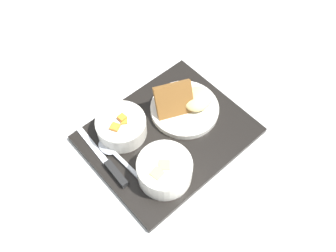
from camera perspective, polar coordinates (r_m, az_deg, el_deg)
name	(u,v)px	position (r m, az deg, el deg)	size (l,w,h in m)	color
ground_plane	(168,136)	(0.89, 0.00, -1.56)	(4.00, 4.00, 0.00)	silver
serving_tray	(168,134)	(0.88, 0.00, -1.32)	(0.40, 0.33, 0.01)	black
bowl_salad	(121,126)	(0.86, -7.50, 0.02)	(0.12, 0.12, 0.06)	silver
bowl_soup	(165,169)	(0.79, -0.55, -6.98)	(0.12, 0.12, 0.06)	silver
plate_main	(186,105)	(0.90, 2.84, 3.31)	(0.17, 0.17, 0.09)	silver
knife	(110,166)	(0.83, -9.33, -6.36)	(0.03, 0.20, 0.02)	silver
spoon	(113,152)	(0.85, -8.87, -4.09)	(0.04, 0.15, 0.01)	silver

